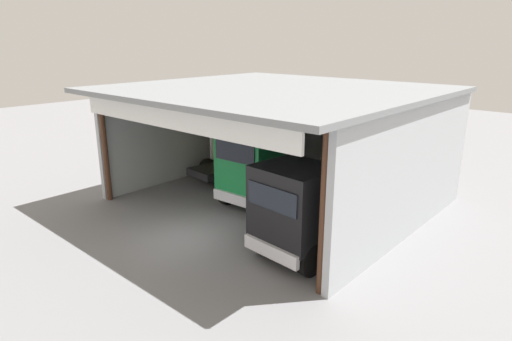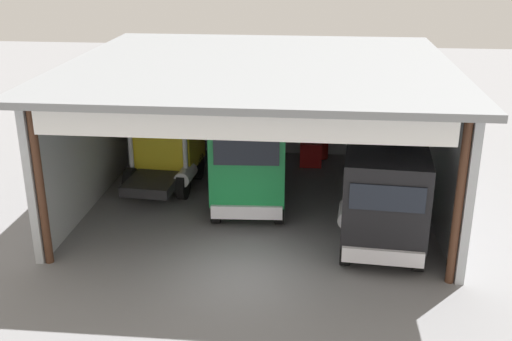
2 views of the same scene
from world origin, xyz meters
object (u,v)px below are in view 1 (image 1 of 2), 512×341
Objects in this scene: truck_green_left_bay at (257,164)px; truck_black_center_left_bay at (300,209)px; oil_drum at (373,175)px; tool_cart at (355,178)px; truck_yellow_yard_outside at (240,142)px.

truck_black_center_left_bay is at bearing 144.59° from truck_green_left_bay.
truck_black_center_left_bay is 8.97m from oil_drum.
tool_cart is at bearing -112.63° from oil_drum.
truck_black_center_left_bay is 8.06m from tool_cart.
truck_yellow_yard_outside is 7.04m from oil_drum.
tool_cart is (-2.19, 7.66, -1.21)m from truck_black_center_left_bay.
truck_green_left_bay reaches higher than truck_yellow_yard_outside.
truck_green_left_bay reaches higher than oil_drum.
truck_green_left_bay is 5.56m from tool_cart.
oil_drum is 0.94× the size of tool_cart.
tool_cart is (5.46, 2.52, -1.40)m from truck_yellow_yard_outside.
truck_yellow_yard_outside is at bearing -39.07° from truck_green_left_bay.
tool_cart reaches higher than oil_drum.
truck_yellow_yard_outside is 6.17m from tool_cart.
truck_green_left_bay reaches higher than truck_black_center_left_bay.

